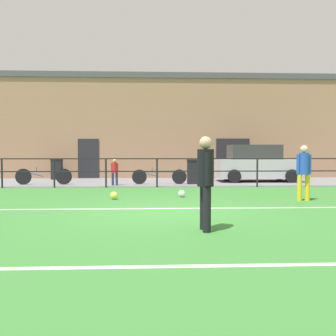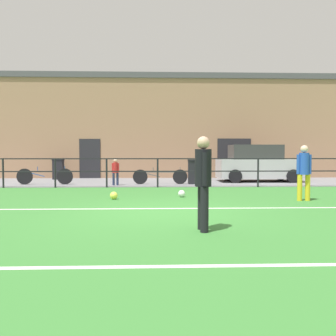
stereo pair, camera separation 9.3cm
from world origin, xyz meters
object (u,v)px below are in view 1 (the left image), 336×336
bicycle_parked_0 (43,176)px  spectator_child (115,170)px  player_striker (304,169)px  player_goalkeeper (205,177)px  soccer_ball_match (114,196)px  soccer_ball_spare (182,194)px  trash_bin_0 (57,169)px  parked_car_red (257,164)px  trash_bin_1 (194,172)px  bicycle_parked_1 (159,176)px

bicycle_parked_0 → spectator_child: bearing=-9.0°
player_striker → bicycle_parked_0: size_ratio=0.67×
player_goalkeeper → soccer_ball_match: (-2.05, 4.28, -0.82)m
soccer_ball_spare → trash_bin_0: size_ratio=0.21×
soccer_ball_spare → parked_car_red: size_ratio=0.06×
player_goalkeeper → trash_bin_0: 13.36m
soccer_ball_match → spectator_child: bearing=95.7°
trash_bin_1 → bicycle_parked_1: bearing=-177.1°
trash_bin_1 → soccer_ball_match: bearing=-120.7°
player_striker → soccer_ball_match: bearing=-7.6°
soccer_ball_match → player_goalkeeper: bearing=-64.5°
soccer_ball_match → trash_bin_0: size_ratio=0.21×
trash_bin_1 → bicycle_parked_0: bearing=-179.3°
player_goalkeeper → bicycle_parked_1: (-0.63, 9.09, -0.58)m
bicycle_parked_0 → trash_bin_0: trash_bin_0 is taller
soccer_ball_match → spectator_child: 4.38m
player_striker → spectator_child: player_striker is taller
trash_bin_0 → parked_car_red: bearing=-9.9°
soccer_ball_spare → trash_bin_0: 9.30m
player_goalkeeper → trash_bin_0: bearing=21.7°
soccer_ball_match → soccer_ball_spare: 2.07m
player_striker → parked_car_red: parked_car_red is taller
parked_car_red → trash_bin_0: (-9.71, 1.69, -0.27)m
parked_car_red → trash_bin_1: 3.34m
soccer_ball_spare → trash_bin_0: bearing=128.0°
trash_bin_0 → player_goalkeeper: bearing=-64.5°
soccer_ball_match → trash_bin_1: (2.90, 4.88, 0.44)m
parked_car_red → bicycle_parked_1: (-4.60, -1.27, -0.47)m
trash_bin_1 → parked_car_red: bearing=21.0°
soccer_ball_match → bicycle_parked_0: 5.94m
player_striker → spectator_child: (-5.85, 4.83, -0.25)m
bicycle_parked_0 → trash_bin_1: bearing=0.7°
player_striker → trash_bin_0: bearing=-44.6°
parked_car_red → bicycle_parked_0: 9.58m
soccer_ball_match → bicycle_parked_1: bicycle_parked_1 is taller
player_striker → parked_car_red: (0.59, 6.58, -0.07)m
bicycle_parked_0 → trash_bin_1: trash_bin_1 is taller
player_goalkeeper → soccer_ball_match: 4.82m
spectator_child → trash_bin_1: 3.38m
player_striker → bicycle_parked_1: (-4.01, 5.31, -0.54)m
bicycle_parked_0 → bicycle_parked_1: 4.89m
soccer_ball_match → bicycle_parked_0: size_ratio=0.09×
trash_bin_0 → trash_bin_1: trash_bin_1 is taller
bicycle_parked_1 → trash_bin_1: (1.49, 0.08, 0.20)m
soccer_ball_match → parked_car_red: 8.58m
spectator_child → bicycle_parked_1: 1.93m
trash_bin_1 → soccer_ball_spare: bearing=-101.2°
player_goalkeeper → bicycle_parked_0: (-5.52, 9.09, -0.56)m
spectator_child → trash_bin_0: bearing=-46.7°
player_goalkeeper → spectator_child: size_ratio=1.50×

